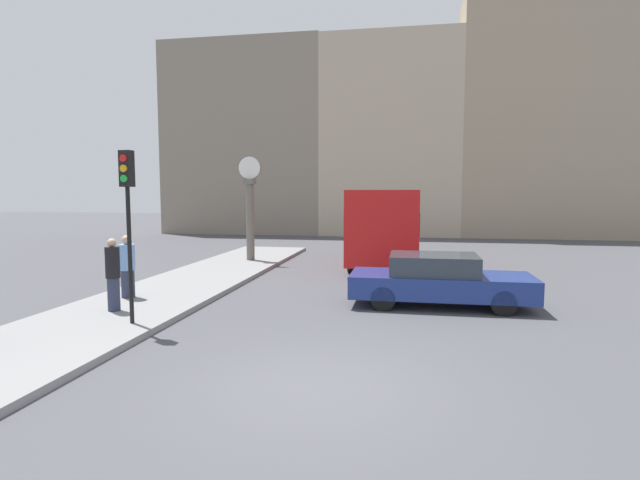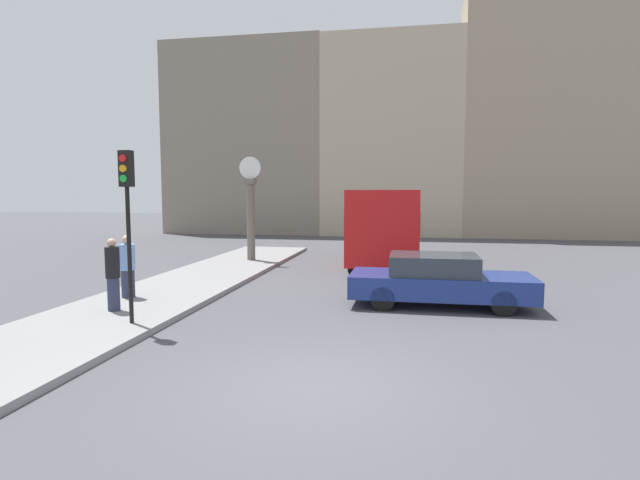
% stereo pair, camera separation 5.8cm
% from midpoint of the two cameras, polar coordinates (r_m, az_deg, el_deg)
% --- Properties ---
extents(ground_plane, '(120.00, 120.00, 0.00)m').
position_cam_midpoint_polar(ground_plane, '(7.91, -0.32, -16.49)').
color(ground_plane, '#47474C').
extents(sidewalk_corner, '(3.27, 19.64, 0.14)m').
position_cam_midpoint_polar(sidewalk_corner, '(16.78, -13.99, -4.61)').
color(sidewalk_corner, gray).
rests_on(sidewalk_corner, ground_plane).
extents(building_row, '(32.60, 5.00, 15.86)m').
position_cam_midpoint_polar(building_row, '(35.99, 9.39, 12.19)').
color(building_row, gray).
rests_on(building_row, ground_plane).
extents(sedan_car, '(4.65, 1.84, 1.35)m').
position_cam_midpoint_polar(sedan_car, '(13.40, 13.50, -4.47)').
color(sedan_car, navy).
rests_on(sedan_car, ground_plane).
extents(bus_distant, '(2.56, 7.14, 3.04)m').
position_cam_midpoint_polar(bus_distant, '(20.40, 7.72, 1.94)').
color(bus_distant, red).
rests_on(bus_distant, ground_plane).
extents(traffic_light_near, '(0.26, 0.24, 3.69)m').
position_cam_midpoint_polar(traffic_light_near, '(11.32, -21.02, 4.25)').
color(traffic_light_near, black).
rests_on(traffic_light_near, sidewalk_corner).
extents(street_clock, '(1.00, 0.43, 4.32)m').
position_cam_midpoint_polar(street_clock, '(20.93, -7.85, 3.52)').
color(street_clock, '#666056').
rests_on(street_clock, sidewalk_corner).
extents(pedestrian_blue_stripe, '(0.41, 0.41, 1.68)m').
position_cam_midpoint_polar(pedestrian_blue_stripe, '(14.33, -21.03, -2.87)').
color(pedestrian_blue_stripe, '#2D334C').
rests_on(pedestrian_blue_stripe, sidewalk_corner).
extents(pedestrian_black_jacket, '(0.33, 0.33, 1.73)m').
position_cam_midpoint_polar(pedestrian_black_jacket, '(12.84, -22.47, -3.66)').
color(pedestrian_black_jacket, '#2D334C').
rests_on(pedestrian_black_jacket, sidewalk_corner).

